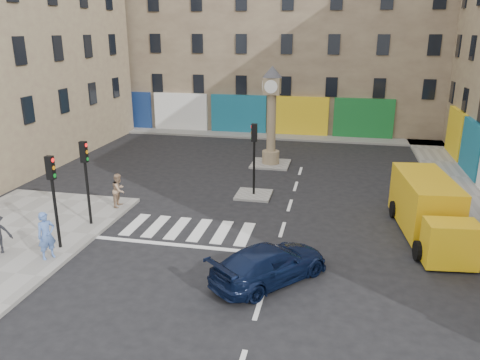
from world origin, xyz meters
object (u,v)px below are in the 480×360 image
(traffic_light_left_far, at_px, (86,170))
(pedestrian_tan, at_px, (119,190))
(navy_sedan, at_px, (270,264))
(clock_pillar, at_px, (272,110))
(pedestrian_blue, at_px, (46,235))
(traffic_light_left_near, at_px, (53,188))
(traffic_light_island, at_px, (254,148))
(yellow_van, at_px, (429,209))

(traffic_light_left_far, xyz_separation_m, pedestrian_tan, (0.30, 2.25, -1.66))
(navy_sedan, xyz_separation_m, pedestrian_tan, (-8.10, 5.23, 0.31))
(clock_pillar, bearing_deg, pedestrian_blue, -112.83)
(clock_pillar, bearing_deg, traffic_light_left_near, -114.55)
(traffic_light_left_near, distance_m, clock_pillar, 15.19)
(clock_pillar, xyz_separation_m, navy_sedan, (2.10, -14.37, -2.90))
(clock_pillar, xyz_separation_m, pedestrian_blue, (-6.19, -14.70, -2.49))
(traffic_light_island, relative_size, clock_pillar, 0.61)
(traffic_light_left_far, height_order, clock_pillar, clock_pillar)
(pedestrian_blue, bearing_deg, pedestrian_tan, 31.88)
(clock_pillar, bearing_deg, yellow_van, -48.91)
(traffic_light_island, distance_m, yellow_van, 8.74)
(pedestrian_tan, bearing_deg, traffic_light_left_far, 171.47)
(traffic_light_left_near, xyz_separation_m, navy_sedan, (8.40, -0.58, -1.97))
(navy_sedan, height_order, pedestrian_tan, pedestrian_tan)
(traffic_light_left_near, height_order, traffic_light_left_far, same)
(traffic_light_island, relative_size, pedestrian_blue, 2.03)
(traffic_light_left_near, distance_m, navy_sedan, 8.64)
(traffic_light_left_far, xyz_separation_m, clock_pillar, (6.30, 11.40, 0.93))
(clock_pillar, distance_m, yellow_van, 12.42)
(navy_sedan, bearing_deg, yellow_van, -98.63)
(traffic_light_left_near, distance_m, yellow_van, 15.11)
(traffic_light_left_near, relative_size, traffic_light_left_far, 1.00)
(traffic_light_island, xyz_separation_m, yellow_van, (8.01, -3.19, -1.44))
(traffic_light_left_near, height_order, pedestrian_tan, traffic_light_left_near)
(clock_pillar, bearing_deg, pedestrian_tan, -123.27)
(clock_pillar, relative_size, yellow_van, 0.93)
(traffic_light_left_far, xyz_separation_m, pedestrian_blue, (0.11, -3.31, -1.56))
(navy_sedan, distance_m, pedestrian_blue, 8.30)
(traffic_light_island, xyz_separation_m, clock_pillar, (0.00, 6.00, 0.96))
(pedestrian_blue, height_order, pedestrian_tan, pedestrian_blue)
(traffic_light_left_far, bearing_deg, pedestrian_blue, -88.09)
(navy_sedan, height_order, pedestrian_blue, pedestrian_blue)
(pedestrian_blue, bearing_deg, navy_sedan, -53.89)
(clock_pillar, bearing_deg, traffic_light_left_far, -118.94)
(traffic_light_left_far, relative_size, navy_sedan, 0.83)
(clock_pillar, xyz_separation_m, pedestrian_tan, (-6.00, -9.15, -2.58))
(traffic_light_left_far, relative_size, clock_pillar, 0.61)
(clock_pillar, distance_m, pedestrian_blue, 16.15)
(traffic_light_left_near, relative_size, traffic_light_island, 1.00)
(clock_pillar, relative_size, pedestrian_tan, 3.75)
(traffic_light_island, height_order, clock_pillar, clock_pillar)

